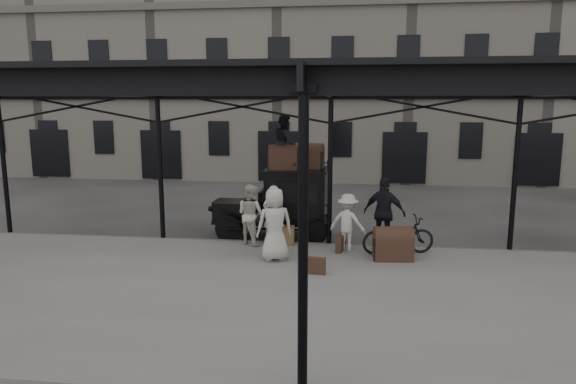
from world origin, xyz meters
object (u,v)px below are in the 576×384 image
at_px(porter_left, 274,215).
at_px(bicycle, 398,235).
at_px(taxi, 286,200).
at_px(steamer_trunk_platform, 393,246).
at_px(porter_official, 384,213).
at_px(steamer_trunk_roof_near, 283,159).

relative_size(porter_left, bicycle, 0.88).
relative_size(taxi, steamer_trunk_platform, 3.70).
distance_m(porter_official, steamer_trunk_platform, 1.22).
height_order(porter_left, steamer_trunk_roof_near, steamer_trunk_roof_near).
distance_m(bicycle, steamer_trunk_platform, 0.57).
relative_size(taxi, porter_left, 2.11).
bearing_deg(porter_official, taxi, -4.14).
distance_m(porter_left, bicycle, 3.49).
relative_size(porter_official, bicycle, 1.03).
bearing_deg(bicycle, steamer_trunk_roof_near, 50.64).
distance_m(steamer_trunk_roof_near, steamer_trunk_platform, 4.30).
xyz_separation_m(taxi, porter_left, (-0.18, -1.41, -0.19)).
relative_size(taxi, steamer_trunk_roof_near, 4.31).
bearing_deg(steamer_trunk_roof_near, porter_official, -30.38).
height_order(porter_official, steamer_trunk_roof_near, steamer_trunk_roof_near).
relative_size(porter_official, steamer_trunk_roof_near, 2.37).
xyz_separation_m(bicycle, steamer_trunk_roof_near, (-3.35, 1.58, 1.83)).
xyz_separation_m(taxi, steamer_trunk_platform, (3.10, -2.36, -0.69)).
bearing_deg(bicycle, porter_official, 21.34).
height_order(taxi, bicycle, taxi).
bearing_deg(steamer_trunk_platform, steamer_trunk_roof_near, 140.18).
distance_m(porter_left, porter_official, 3.10).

